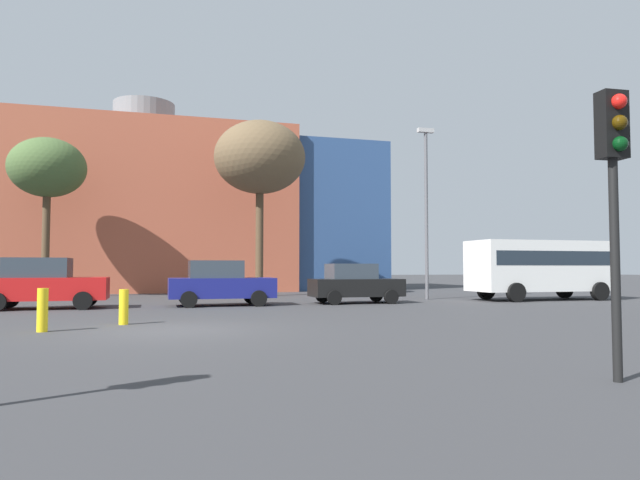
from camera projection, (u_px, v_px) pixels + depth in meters
The scene contains 12 objects.
ground_plane at pixel (168, 330), 13.60m from camera, with size 200.00×200.00×0.00m, color #38383A.
building_backdrop at pixel (143, 212), 38.14m from camera, with size 31.61×10.69×12.50m.
parked_car_1 at pixel (44, 283), 20.74m from camera, with size 4.26×2.09×1.85m.
parked_car_2 at pixel (220, 283), 22.49m from camera, with size 4.08×2.00×1.77m.
parked_car_3 at pixel (355, 284), 24.03m from camera, with size 3.82×1.88×1.66m.
white_bus at pixel (541, 265), 26.58m from camera, with size 6.80×2.62×2.72m.
traffic_light_near_right at pixel (614, 167), 7.55m from camera, with size 0.37×0.37×3.82m.
bare_tree_0 at pixel (260, 158), 30.25m from camera, with size 4.81×4.81×9.24m.
bare_tree_1 at pixel (47, 169), 28.88m from camera, with size 3.75×3.75×8.04m.
bollard_yellow_0 at pixel (124, 307), 14.98m from camera, with size 0.24×0.24×0.92m, color yellow.
bollard_yellow_1 at pixel (43, 310), 13.27m from camera, with size 0.24×0.24×1.01m, color yellow.
street_lamp at pixel (426, 202), 27.20m from camera, with size 0.80×0.24×8.14m.
Camera 1 is at (-0.33, -14.15, 1.48)m, focal length 32.18 mm.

